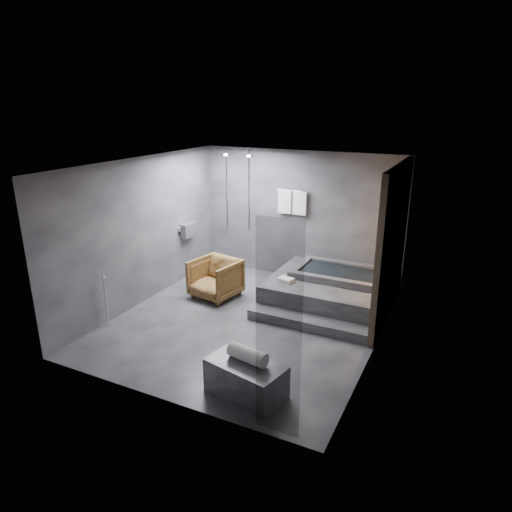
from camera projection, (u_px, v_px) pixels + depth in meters
The scene contains 7 objects.
room at pixel (274, 228), 7.68m from camera, with size 5.00×5.04×2.82m.
tub_deck at pixel (329, 290), 8.91m from camera, with size 2.20×2.00×0.50m, color #2D2D2F.
tub_step at pixel (308, 323), 7.96m from camera, with size 2.20×0.36×0.18m, color #2D2D2F.
concrete_bench at pixel (246, 378), 6.11m from camera, with size 1.05×0.58×0.47m, color #303032.
driftwood_chair at pixel (215, 278), 9.12m from camera, with size 0.84×0.87×0.79m, color #3E270F.
rolled_towel at pixel (248, 355), 6.04m from camera, with size 0.20×0.20×0.57m, color white.
deck_towel at pixel (286, 280), 8.67m from camera, with size 0.28×0.21×0.08m, color white.
Camera 1 is at (3.39, -6.55, 3.76)m, focal length 32.00 mm.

